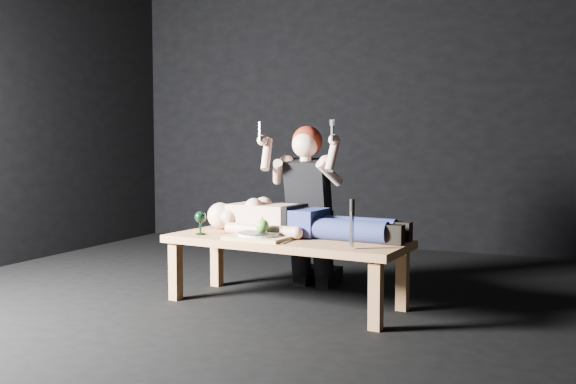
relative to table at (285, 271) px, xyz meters
The scene contains 13 objects.
ground 0.41m from the table, 165.62° to the left, with size 5.00×5.00×0.00m, color black.
back_wall 2.90m from the table, 97.27° to the left, with size 5.00×5.00×0.00m, color black.
table is the anchor object (origin of this frame).
lying_man 0.38m from the table, 66.01° to the left, with size 1.51×0.46×0.25m, color tan, non-canonical shape.
kneeling_woman 0.67m from the table, 91.63° to the left, with size 0.66×0.74×1.24m, color black, non-canonical shape.
serving_tray 0.30m from the table, 134.64° to the right, with size 0.40×0.29×0.02m, color tan.
plate 0.32m from the table, 134.64° to the right, with size 0.27×0.27×0.02m, color white.
apple 0.35m from the table, 132.08° to the right, with size 0.09×0.09×0.09m, color #6FAF34.
goblet 0.67m from the table, behind, with size 0.08×0.08×0.16m, color black, non-canonical shape.
fork_flat 0.44m from the table, 161.42° to the right, with size 0.02×0.17×0.01m, color #B2B2B7.
knife_flat 0.30m from the table, 64.77° to the right, with size 0.02×0.17×0.01m, color #B2B2B7.
spoon_flat 0.24m from the table, 77.82° to the right, with size 0.02×0.17×0.01m, color #B2B2B7.
carving_knife 0.70m from the table, 26.11° to the right, with size 0.04×0.04×0.29m, color #B2B2B7, non-canonical shape.
Camera 1 is at (1.85, -3.71, 1.03)m, focal length 37.44 mm.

